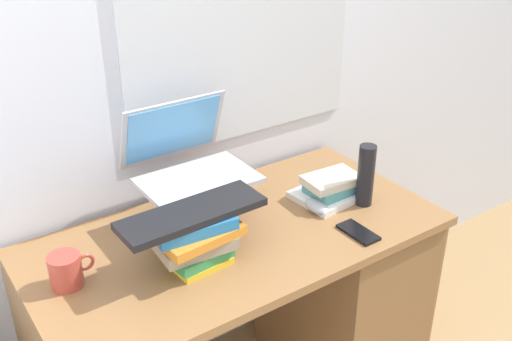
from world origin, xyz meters
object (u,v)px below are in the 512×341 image
laptop (187,159)px  cell_phone (358,232)px  keyboard (192,213)px  computer_mouse (317,206)px  book_stack_side (332,188)px  water_bottle (366,175)px  mug (66,270)px  book_stack_keyboard_riser (194,238)px  desk (317,288)px  book_stack_tall (200,203)px

laptop → cell_phone: 0.58m
keyboard → computer_mouse: (0.47, 0.02, -0.14)m
book_stack_side → computer_mouse: (-0.10, -0.04, -0.02)m
cell_phone → water_bottle: bearing=41.3°
water_bottle → cell_phone: (-0.14, -0.13, -0.10)m
book_stack_side → keyboard: keyboard is taller
laptop → mug: bearing=-163.3°
book_stack_side → cell_phone: 0.24m
keyboard → mug: keyboard is taller
book_stack_keyboard_riser → computer_mouse: size_ratio=2.49×
desk → book_stack_side: bearing=24.1°
book_stack_side → water_bottle: bearing=-57.1°
computer_mouse → cell_phone: bearing=-83.9°
laptop → cell_phone: size_ratio=2.58×
book_stack_tall → laptop: laptop is taller
book_stack_keyboard_riser → laptop: size_ratio=0.74×
book_stack_tall → computer_mouse: size_ratio=2.31×
book_stack_side → desk: bearing=-155.9°
desk → water_bottle: water_bottle is taller
keyboard → laptop: bearing=62.3°
keyboard → cell_phone: (0.49, -0.16, -0.16)m
laptop → mug: (-0.46, -0.14, -0.15)m
book_stack_side → laptop: bearing=158.4°
book_stack_keyboard_riser → cell_phone: (0.49, -0.16, -0.08)m
book_stack_tall → book_stack_keyboard_riser: size_ratio=0.93×
book_stack_keyboard_riser → book_stack_side: (0.57, 0.06, -0.05)m
desk → computer_mouse: (-0.04, -0.01, 0.36)m
laptop → keyboard: 0.27m
book_stack_tall → water_bottle: (0.51, -0.21, 0.03)m
mug → water_bottle: (0.97, -0.14, 0.06)m
mug → cell_phone: bearing=-17.7°
water_bottle → book_stack_tall: bearing=158.1°
desk → book_stack_side: size_ratio=5.16×
keyboard → cell_phone: bearing=-19.5°
desk → book_stack_side: (0.06, 0.03, 0.38)m
book_stack_tall → cell_phone: book_stack_tall is taller
desk → mug: 0.93m
laptop → water_bottle: 0.59m
book_stack_tall → book_stack_keyboard_riser: (-0.12, -0.17, 0.01)m
laptop → water_bottle: laptop is taller
book_stack_tall → book_stack_keyboard_riser: book_stack_keyboard_riser is taller
book_stack_tall → keyboard: keyboard is taller
book_stack_keyboard_riser → laptop: bearing=64.1°
book_stack_side → keyboard: size_ratio=0.60×
desk → book_stack_keyboard_riser: 0.66m
desk → book_stack_tall: 0.59m
keyboard → water_bottle: size_ratio=1.96×
book_stack_tall → computer_mouse: bearing=-23.8°
cell_phone → mug: bearing=162.0°
water_bottle → laptop: bearing=151.9°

